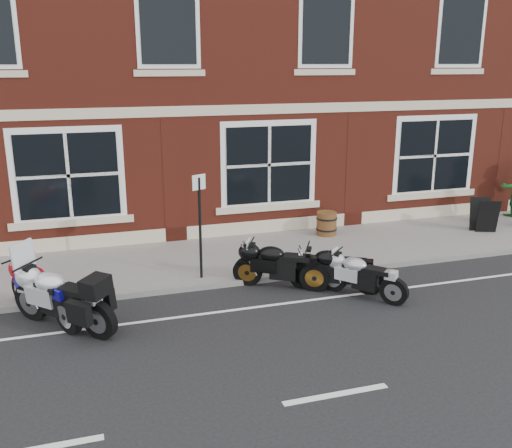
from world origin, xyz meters
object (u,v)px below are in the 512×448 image
at_px(barrel_planter, 327,223).
at_px(parking_sign, 200,219).
at_px(moto_naked_black, 335,267).
at_px(moto_touring_silver, 61,295).
at_px(moto_sport_black, 279,264).
at_px(moto_sport_red, 44,290).
at_px(a_board_sign, 484,215).
at_px(moto_sport_silver, 362,275).

height_order(barrel_planter, parking_sign, parking_sign).
bearing_deg(moto_naked_black, moto_touring_silver, 121.74).
xyz_separation_m(moto_touring_silver, moto_sport_black, (4.27, 0.62, -0.09)).
bearing_deg(parking_sign, moto_sport_black, -50.54).
xyz_separation_m(moto_naked_black, barrel_planter, (1.31, 3.34, -0.08)).
distance_m(moto_sport_black, moto_naked_black, 1.14).
relative_size(moto_sport_red, moto_sport_black, 1.09).
height_order(moto_sport_black, a_board_sign, a_board_sign).
relative_size(moto_sport_silver, a_board_sign, 1.65).
xyz_separation_m(moto_touring_silver, barrel_planter, (6.62, 3.46, -0.19)).
bearing_deg(parking_sign, barrel_planter, 4.71).
height_order(moto_naked_black, a_board_sign, a_board_sign).
bearing_deg(moto_sport_black, a_board_sign, -43.85).
distance_m(moto_sport_black, parking_sign, 1.89).
height_order(moto_sport_silver, moto_naked_black, moto_naked_black).
distance_m(barrel_planter, parking_sign, 4.48).
height_order(moto_sport_red, moto_naked_black, moto_sport_red).
xyz_separation_m(moto_sport_black, barrel_planter, (2.34, 2.84, -0.10)).
bearing_deg(moto_sport_silver, barrel_planter, 36.68).
height_order(a_board_sign, barrel_planter, a_board_sign).
bearing_deg(moto_sport_red, moto_sport_black, -28.78).
bearing_deg(moto_sport_red, barrel_planter, -7.43).
bearing_deg(barrel_planter, moto_sport_silver, -103.74).
distance_m(moto_sport_red, barrel_planter, 7.56).
relative_size(moto_sport_red, moto_sport_silver, 1.33).
bearing_deg(moto_naked_black, parking_sign, 94.20).
bearing_deg(moto_naked_black, moto_sport_black, 94.67).
bearing_deg(moto_touring_silver, moto_naked_black, -43.45).
relative_size(moto_sport_red, a_board_sign, 2.18).
relative_size(moto_touring_silver, parking_sign, 0.78).
relative_size(a_board_sign, parking_sign, 0.41).
relative_size(moto_sport_red, moto_naked_black, 1.13).
relative_size(moto_touring_silver, moto_sport_black, 0.96).
distance_m(moto_naked_black, barrel_planter, 3.59).
bearing_deg(barrel_planter, a_board_sign, -13.29).
relative_size(moto_naked_black, parking_sign, 0.79).
bearing_deg(parking_sign, a_board_sign, -16.08).
height_order(moto_sport_silver, a_board_sign, a_board_sign).
xyz_separation_m(moto_sport_red, moto_naked_black, (5.61, -0.32, -0.07)).
height_order(moto_sport_black, parking_sign, parking_sign).
height_order(moto_sport_silver, barrel_planter, moto_sport_silver).
height_order(moto_sport_red, moto_sport_black, moto_sport_red).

